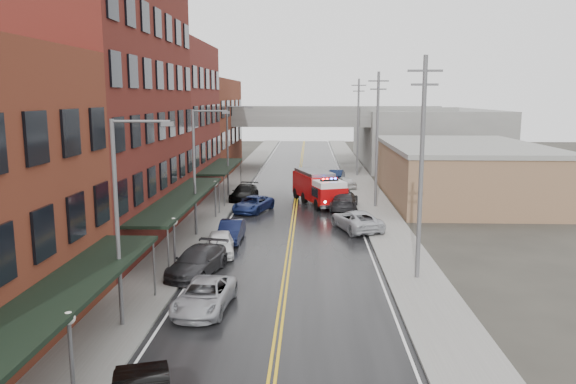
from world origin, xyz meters
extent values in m
cube|color=black|center=(0.00, 30.00, 0.01)|extent=(11.00, 160.00, 0.02)
cube|color=slate|center=(-7.30, 30.00, 0.07)|extent=(3.00, 160.00, 0.15)
cube|color=slate|center=(7.30, 30.00, 0.07)|extent=(3.00, 160.00, 0.15)
cube|color=gray|center=(-5.65, 30.00, 0.07)|extent=(0.30, 160.00, 0.15)
cube|color=gray|center=(5.65, 30.00, 0.07)|extent=(0.30, 160.00, 0.15)
cube|color=#5D1A18|center=(-13.30, 23.00, 9.00)|extent=(9.00, 20.00, 18.00)
cube|color=#5D201B|center=(-13.30, 40.50, 7.50)|extent=(9.00, 15.00, 15.00)
cube|color=brown|center=(-13.30, 58.00, 6.00)|extent=(9.00, 20.00, 12.00)
cube|color=#7F6044|center=(16.00, 40.00, 2.50)|extent=(14.00, 22.00, 5.00)
cube|color=slate|center=(18.00, 70.00, 4.00)|extent=(18.00, 30.00, 8.00)
cube|color=black|center=(-7.50, 4.00, 3.00)|extent=(2.60, 16.00, 0.18)
cylinder|color=slate|center=(-6.35, 11.60, 1.50)|extent=(0.10, 0.10, 3.00)
cube|color=black|center=(-7.50, 23.00, 3.00)|extent=(2.60, 18.00, 0.18)
cylinder|color=slate|center=(-6.35, 14.40, 1.50)|extent=(0.10, 0.10, 3.00)
cylinder|color=slate|center=(-6.35, 31.60, 1.50)|extent=(0.10, 0.10, 3.00)
cube|color=black|center=(-7.50, 40.50, 3.00)|extent=(2.60, 13.00, 0.18)
cylinder|color=slate|center=(-6.35, 34.40, 1.50)|extent=(0.10, 0.10, 3.00)
cylinder|color=slate|center=(-6.35, 46.60, 1.50)|extent=(0.10, 0.10, 3.00)
cylinder|color=#59595B|center=(-6.40, 2.00, 1.40)|extent=(0.14, 0.14, 2.80)
sphere|color=silver|center=(-6.40, 2.00, 2.90)|extent=(0.44, 0.44, 0.44)
cylinder|color=#59595B|center=(-6.40, 16.00, 1.40)|extent=(0.14, 0.14, 2.80)
sphere|color=silver|center=(-6.40, 16.00, 2.90)|extent=(0.44, 0.44, 0.44)
cylinder|color=#59595B|center=(-6.40, 30.00, 1.40)|extent=(0.14, 0.14, 2.80)
sphere|color=silver|center=(-6.40, 30.00, 2.90)|extent=(0.44, 0.44, 0.44)
cylinder|color=#59595B|center=(-6.80, 8.00, 4.50)|extent=(0.18, 0.18, 9.00)
cylinder|color=#59595B|center=(-5.60, 8.00, 8.90)|extent=(2.40, 0.12, 0.12)
cube|color=#59595B|center=(-4.50, 8.00, 8.80)|extent=(0.50, 0.22, 0.18)
cylinder|color=#59595B|center=(-6.80, 24.00, 4.50)|extent=(0.18, 0.18, 9.00)
cylinder|color=#59595B|center=(-5.60, 24.00, 8.90)|extent=(2.40, 0.12, 0.12)
cube|color=#59595B|center=(-4.50, 24.00, 8.80)|extent=(0.50, 0.22, 0.18)
cylinder|color=#59595B|center=(-6.80, 40.00, 4.50)|extent=(0.18, 0.18, 9.00)
cylinder|color=#59595B|center=(-5.60, 40.00, 8.90)|extent=(2.40, 0.12, 0.12)
cube|color=#59595B|center=(-4.50, 40.00, 8.80)|extent=(0.50, 0.22, 0.18)
cylinder|color=#59595B|center=(7.20, 15.00, 6.00)|extent=(0.24, 0.24, 12.00)
cube|color=#59595B|center=(7.20, 15.00, 11.20)|extent=(1.80, 0.12, 0.12)
cube|color=#59595B|center=(7.20, 15.00, 10.50)|extent=(1.40, 0.12, 0.12)
cylinder|color=#59595B|center=(7.20, 35.00, 6.00)|extent=(0.24, 0.24, 12.00)
cube|color=#59595B|center=(7.20, 35.00, 11.20)|extent=(1.80, 0.12, 0.12)
cube|color=#59595B|center=(7.20, 35.00, 10.50)|extent=(1.40, 0.12, 0.12)
cylinder|color=#59595B|center=(7.20, 55.00, 6.00)|extent=(0.24, 0.24, 12.00)
cube|color=#59595B|center=(7.20, 55.00, 11.20)|extent=(1.80, 0.12, 0.12)
cube|color=#59595B|center=(7.20, 55.00, 10.50)|extent=(1.40, 0.12, 0.12)
cube|color=slate|center=(0.00, 62.00, 6.75)|extent=(40.00, 10.00, 1.50)
cube|color=slate|center=(-11.00, 62.00, 3.00)|extent=(1.60, 8.00, 6.00)
cube|color=slate|center=(11.00, 62.00, 3.00)|extent=(1.60, 8.00, 6.00)
cube|color=#A10709|center=(1.72, 37.82, 1.58)|extent=(4.25, 6.15, 2.15)
cube|color=#A10709|center=(3.01, 34.05, 1.28)|extent=(3.28, 3.35, 1.53)
cube|color=silver|center=(3.01, 34.05, 2.30)|extent=(3.09, 3.11, 0.51)
cube|color=black|center=(2.95, 34.24, 1.58)|extent=(2.97, 2.38, 0.82)
cube|color=slate|center=(1.72, 37.82, 2.81)|extent=(3.87, 5.68, 0.31)
cube|color=black|center=(3.01, 34.05, 2.64)|extent=(1.64, 0.80, 0.14)
sphere|color=#FF0C0C|center=(2.48, 33.87, 2.72)|extent=(0.20, 0.20, 0.20)
sphere|color=#1933FF|center=(3.54, 34.23, 2.72)|extent=(0.20, 0.20, 0.20)
cylinder|color=black|center=(1.98, 33.59, 0.51)|extent=(1.08, 0.67, 1.02)
cylinder|color=black|center=(4.11, 34.32, 0.51)|extent=(1.08, 0.67, 1.02)
cylinder|color=black|center=(0.82, 36.97, 0.51)|extent=(1.08, 0.67, 1.02)
cylinder|color=black|center=(2.95, 37.70, 0.51)|extent=(1.08, 0.67, 1.02)
cylinder|color=black|center=(-0.01, 39.39, 0.51)|extent=(1.08, 0.67, 1.02)
cylinder|color=black|center=(2.11, 40.12, 0.51)|extent=(1.08, 0.67, 1.02)
imported|color=#9A9CA2|center=(-3.60, 10.18, 0.68)|extent=(2.69, 5.10, 1.37)
imported|color=#2A2A2D|center=(-4.97, 15.36, 0.76)|extent=(3.22, 5.58, 1.52)
imported|color=white|center=(-4.35, 19.42, 0.73)|extent=(2.34, 4.52, 1.47)
imported|color=black|center=(-4.12, 22.80, 0.71)|extent=(1.58, 4.36, 1.43)
imported|color=navy|center=(-3.60, 32.82, 0.68)|extent=(3.76, 5.36, 1.36)
imported|color=black|center=(-5.00, 38.15, 0.75)|extent=(2.67, 5.35, 1.49)
imported|color=#ABAEB4|center=(4.80, 26.34, 0.77)|extent=(4.11, 6.02, 1.53)
imported|color=#262528|center=(4.35, 34.20, 0.82)|extent=(2.95, 5.86, 1.63)
imported|color=silver|center=(5.00, 45.44, 0.68)|extent=(2.84, 4.28, 1.35)
imported|color=#0E1934|center=(4.45, 50.39, 0.74)|extent=(2.24, 4.66, 1.47)
camera|label=1|loc=(1.29, -14.72, 9.92)|focal=35.00mm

